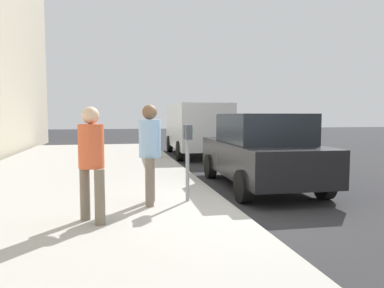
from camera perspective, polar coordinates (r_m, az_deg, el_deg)
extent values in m
plane|color=#2B2B2D|center=(6.75, 6.01, -10.37)|extent=(80.00, 80.00, 0.00)
cube|color=#A8A59E|center=(6.50, -20.52, -10.55)|extent=(28.00, 6.00, 0.15)
cylinder|color=gray|center=(6.69, -0.72, -4.15)|extent=(0.07, 0.07, 1.15)
cube|color=#383D42|center=(6.52, -0.55, 1.86)|extent=(0.16, 0.11, 0.26)
cube|color=#383D42|center=(6.71, -0.89, 1.94)|extent=(0.16, 0.11, 0.26)
cube|color=#268C33|center=(6.53, -0.04, 2.04)|extent=(0.10, 0.01, 0.10)
cube|color=#268C33|center=(6.73, -0.39, 2.11)|extent=(0.10, 0.01, 0.10)
cylinder|color=#726656|center=(6.73, -6.50, -5.44)|extent=(0.15, 0.15, 0.84)
cylinder|color=#726656|center=(6.35, -6.69, -6.05)|extent=(0.15, 0.15, 0.84)
cylinder|color=#8CB7E0|center=(6.45, -6.66, 0.87)|extent=(0.39, 0.39, 0.67)
sphere|color=brown|center=(6.44, -6.70, 5.01)|extent=(0.26, 0.26, 0.26)
cylinder|color=#726656|center=(5.76, -16.50, -7.46)|extent=(0.15, 0.15, 0.81)
cylinder|color=#726656|center=(5.46, -14.32, -8.08)|extent=(0.15, 0.15, 0.81)
cylinder|color=#D85933|center=(5.50, -15.60, -0.32)|extent=(0.37, 0.37, 0.64)
sphere|color=beige|center=(5.48, -15.70, 4.36)|extent=(0.25, 0.25, 0.25)
cube|color=black|center=(8.85, 10.56, -2.18)|extent=(4.45, 1.96, 0.76)
cube|color=black|center=(8.61, 11.11, 2.44)|extent=(2.24, 1.75, 0.68)
cylinder|color=black|center=(10.00, 2.89, -3.52)|extent=(0.67, 0.24, 0.66)
cylinder|color=black|center=(10.54, 12.20, -3.21)|extent=(0.67, 0.24, 0.66)
cylinder|color=black|center=(7.29, 8.10, -6.62)|extent=(0.67, 0.24, 0.66)
cylinder|color=black|center=(8.01, 20.11, -5.84)|extent=(0.67, 0.24, 0.66)
cube|color=silver|center=(15.49, 0.65, 2.89)|extent=(5.26, 2.17, 1.80)
cylinder|color=black|center=(17.07, -3.53, 0.01)|extent=(0.77, 0.25, 0.76)
cylinder|color=black|center=(17.39, 2.70, 0.10)|extent=(0.77, 0.25, 0.76)
cylinder|color=black|center=(13.73, -1.94, -1.10)|extent=(0.77, 0.25, 0.76)
cylinder|color=black|center=(14.12, 5.71, -0.96)|extent=(0.77, 0.25, 0.76)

